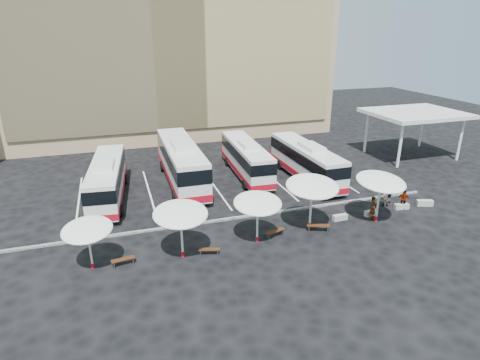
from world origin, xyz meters
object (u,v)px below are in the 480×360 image
object	(u,v)px
wood_bench_3	(318,226)
sunshade_0	(87,230)
bus_0	(107,178)
conc_bench_1	(371,213)
sunshade_1	(181,214)
sunshade_4	(381,182)
bus_3	(306,160)
sunshade_2	(258,203)
wood_bench_2	(275,232)
conc_bench_0	(340,217)
conc_bench_3	(425,203)
passenger_1	(385,197)
bus_1	(181,161)
sunshade_3	(312,186)
passenger_3	(389,192)
wood_bench_1	(209,250)
conc_bench_2	(402,206)
passenger_0	(373,208)
passenger_2	(403,199)
wood_bench_0	(123,260)
bus_2	(246,157)

from	to	relation	value
wood_bench_3	sunshade_0	bearing A→B (deg)	-179.96
bus_0	conc_bench_1	bearing A→B (deg)	-20.91
sunshade_1	sunshade_4	distance (m)	15.08
bus_3	sunshade_2	xyz separation A→B (m)	(-8.83, -10.27, 1.02)
wood_bench_2	conc_bench_1	distance (m)	8.66
sunshade_2	conc_bench_0	xyz separation A→B (m)	(7.28, 1.17, -2.71)
conc_bench_3	passenger_1	bearing A→B (deg)	162.77
sunshade_4	passenger_1	size ratio (longest dim) A/B	2.74
bus_1	sunshade_2	world-z (taller)	bus_1
sunshade_3	passenger_3	world-z (taller)	sunshade_3
conc_bench_1	wood_bench_3	bearing A→B (deg)	-168.36
wood_bench_2	conc_bench_3	distance (m)	14.04
wood_bench_1	conc_bench_2	distance (m)	16.87
sunshade_1	sunshade_2	world-z (taller)	sunshade_1
passenger_0	passenger_2	world-z (taller)	passenger_0
passenger_0	passenger_2	xyz separation A→B (m)	(3.58, 0.96, -0.13)
bus_3	conc_bench_3	xyz separation A→B (m)	(6.62, -8.93, -1.66)
bus_3	conc_bench_1	distance (m)	9.37
wood_bench_0	conc_bench_3	world-z (taller)	conc_bench_3
bus_2	wood_bench_2	size ratio (longest dim) A/B	7.10
sunshade_1	sunshade_3	xyz separation A→B (m)	(9.64, 0.97, 0.30)
wood_bench_1	passenger_0	size ratio (longest dim) A/B	0.74
sunshade_4	wood_bench_0	bearing A→B (deg)	-179.09
sunshade_1	sunshade_3	world-z (taller)	sunshade_3
sunshade_2	wood_bench_1	bearing A→B (deg)	-169.82
sunshade_4	bus_1	bearing A→B (deg)	134.68
passenger_0	conc_bench_3	bearing A→B (deg)	-27.78
sunshade_3	passenger_0	distance (m)	5.83
bus_3	sunshade_1	size ratio (longest dim) A/B	3.24
bus_2	conc_bench_3	bearing A→B (deg)	-42.08
passenger_1	bus_2	bearing A→B (deg)	-31.41
sunshade_3	passenger_3	distance (m)	9.15
sunshade_3	wood_bench_3	size ratio (longest dim) A/B	2.57
sunshade_3	passenger_1	size ratio (longest dim) A/B	2.79
conc_bench_1	bus_3	bearing A→B (deg)	97.72
wood_bench_2	wood_bench_3	world-z (taller)	wood_bench_3
wood_bench_0	wood_bench_2	size ratio (longest dim) A/B	0.92
sunshade_4	wood_bench_2	distance (m)	8.83
sunshade_4	passenger_3	world-z (taller)	sunshade_4
bus_0	conc_bench_3	bearing A→B (deg)	-15.36
wood_bench_0	conc_bench_1	distance (m)	19.11
wood_bench_3	conc_bench_1	world-z (taller)	wood_bench_3
conc_bench_0	conc_bench_3	world-z (taller)	conc_bench_3
wood_bench_2	passenger_1	world-z (taller)	passenger_1
sunshade_1	wood_bench_1	distance (m)	3.25
sunshade_2	conc_bench_2	distance (m)	13.52
wood_bench_1	wood_bench_2	xyz separation A→B (m)	(5.03, 0.92, 0.04)
wood_bench_1	conc_bench_2	xyz separation A→B (m)	(16.75, 2.03, -0.10)
bus_0	bus_1	world-z (taller)	bus_1
sunshade_4	wood_bench_2	size ratio (longest dim) A/B	2.64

